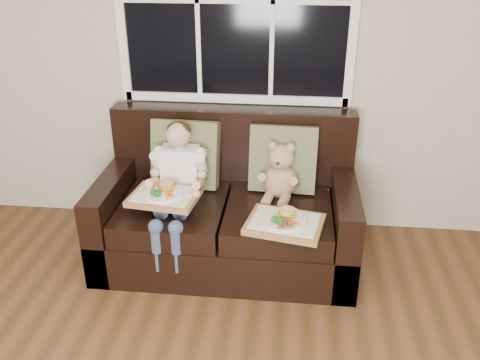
# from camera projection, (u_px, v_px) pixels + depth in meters

# --- Properties ---
(room_walls) EXTENTS (4.52, 5.02, 2.71)m
(room_walls) POSITION_uv_depth(u_px,v_px,m) (176.00, 164.00, 1.12)
(room_walls) COLOR beige
(room_walls) RESTS_ON ground
(window_back) EXTENTS (1.62, 0.04, 1.37)m
(window_back) POSITION_uv_depth(u_px,v_px,m) (235.00, 1.00, 3.32)
(window_back) COLOR black
(window_back) RESTS_ON room_walls
(loveseat) EXTENTS (1.70, 0.92, 0.96)m
(loveseat) POSITION_uv_depth(u_px,v_px,m) (228.00, 214.00, 3.50)
(loveseat) COLOR black
(loveseat) RESTS_ON ground
(pillow_left) EXTENTS (0.48, 0.24, 0.48)m
(pillow_left) POSITION_uv_depth(u_px,v_px,m) (186.00, 154.00, 3.50)
(pillow_left) COLOR olive
(pillow_left) RESTS_ON loveseat
(pillow_right) EXTENTS (0.46, 0.23, 0.46)m
(pillow_right) POSITION_uv_depth(u_px,v_px,m) (283.00, 159.00, 3.44)
(pillow_right) COLOR olive
(pillow_right) RESTS_ON loveseat
(child) EXTENTS (0.35, 0.59, 0.80)m
(child) POSITION_uv_depth(u_px,v_px,m) (177.00, 177.00, 3.28)
(child) COLOR white
(child) RESTS_ON loveseat
(teddy_bear) EXTENTS (0.26, 0.32, 0.40)m
(teddy_bear) POSITION_uv_depth(u_px,v_px,m) (281.00, 174.00, 3.37)
(teddy_bear) COLOR tan
(teddy_bear) RESTS_ON loveseat
(tray_left) EXTENTS (0.45, 0.37, 0.10)m
(tray_left) POSITION_uv_depth(u_px,v_px,m) (164.00, 195.00, 3.17)
(tray_left) COLOR #9C7946
(tray_left) RESTS_ON child
(tray_right) EXTENTS (0.51, 0.42, 0.10)m
(tray_right) POSITION_uv_depth(u_px,v_px,m) (285.00, 223.00, 3.06)
(tray_right) COLOR #9C7946
(tray_right) RESTS_ON loveseat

